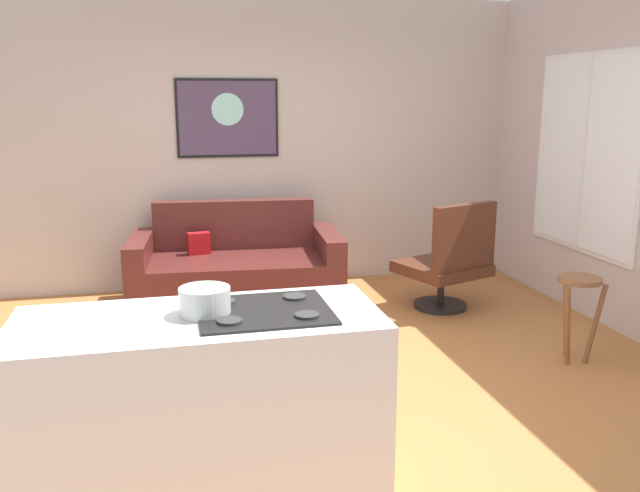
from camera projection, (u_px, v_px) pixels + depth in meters
name	position (u px, v px, depth m)	size (l,w,h in m)	color
ground	(312.00, 380.00, 4.48)	(6.40, 6.40, 0.04)	#AD6C39
back_wall	(257.00, 144.00, 6.46)	(6.40, 0.05, 2.80)	beige
right_wall	(638.00, 158.00, 5.03)	(0.05, 6.40, 2.80)	beige
couch	(236.00, 271.00, 6.02)	(1.94, 1.10, 0.90)	#51211D
coffee_table	(265.00, 307.00, 4.83)	(1.02, 0.50, 0.39)	silver
armchair	(449.00, 262.00, 5.78)	(0.86, 0.84, 0.97)	black
bar_stool	(578.00, 298.00, 4.64)	(0.35, 0.34, 0.62)	brown
kitchen_counter	(203.00, 409.00, 3.05)	(1.64, 0.69, 0.92)	white
mixing_bowl	(205.00, 302.00, 2.96)	(0.23, 0.23, 0.13)	silver
wall_painting	(228.00, 118.00, 6.30)	(0.97, 0.03, 0.74)	black
window	(586.00, 154.00, 5.60)	(0.03, 1.44, 1.68)	silver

